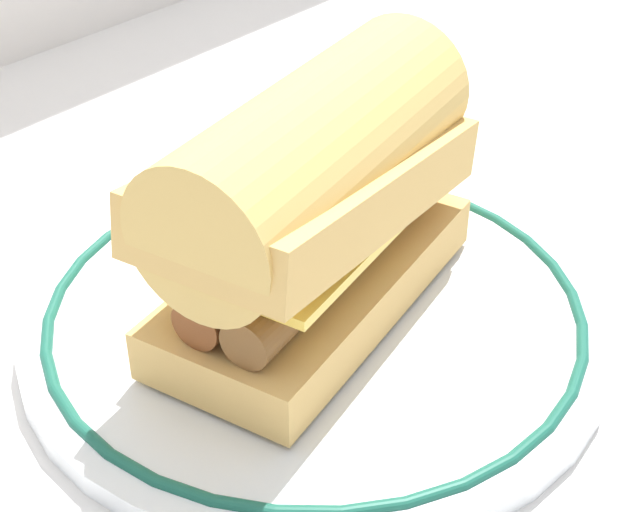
% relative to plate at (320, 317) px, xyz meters
% --- Properties ---
extents(ground_plane, '(1.50, 1.50, 0.00)m').
position_rel_plate_xyz_m(ground_plane, '(0.03, 0.00, -0.01)').
color(ground_plane, silver).
extents(plate, '(0.29, 0.29, 0.01)m').
position_rel_plate_xyz_m(plate, '(0.00, 0.00, 0.00)').
color(plate, white).
rests_on(plate, ground_plane).
extents(sausage_sandwich, '(0.20, 0.11, 0.12)m').
position_rel_plate_xyz_m(sausage_sandwich, '(-0.00, -0.00, 0.07)').
color(sausage_sandwich, tan).
rests_on(sausage_sandwich, plate).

